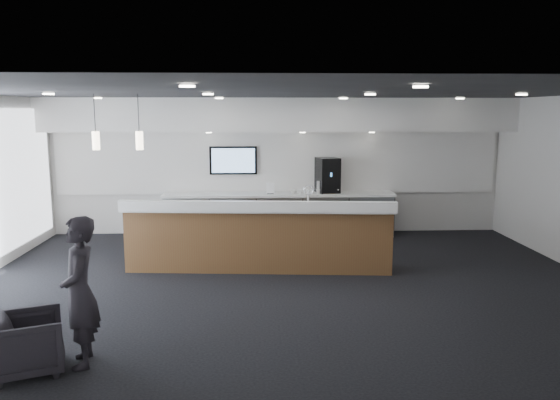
{
  "coord_description": "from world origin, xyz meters",
  "views": [
    {
      "loc": [
        -0.52,
        -8.18,
        2.71
      ],
      "look_at": [
        -0.08,
        1.3,
        1.18
      ],
      "focal_mm": 35.0,
      "sensor_mm": 36.0,
      "label": 1
    }
  ],
  "objects_px": {
    "service_counter": "(259,237)",
    "lounge_guest": "(80,292)",
    "coffee_machine": "(328,175)",
    "armchair": "(29,343)"
  },
  "relations": [
    {
      "from": "service_counter",
      "to": "lounge_guest",
      "type": "bearing_deg",
      "value": -113.97
    },
    {
      "from": "service_counter",
      "to": "lounge_guest",
      "type": "relative_size",
      "value": 2.86
    },
    {
      "from": "coffee_machine",
      "to": "armchair",
      "type": "xyz_separation_m",
      "value": [
        -3.98,
        -6.38,
        -1.02
      ]
    },
    {
      "from": "service_counter",
      "to": "coffee_machine",
      "type": "relative_size",
      "value": 6.05
    },
    {
      "from": "lounge_guest",
      "to": "coffee_machine",
      "type": "bearing_deg",
      "value": 137.31
    },
    {
      "from": "service_counter",
      "to": "coffee_machine",
      "type": "distance_m",
      "value": 3.18
    },
    {
      "from": "service_counter",
      "to": "armchair",
      "type": "bearing_deg",
      "value": -118.62
    },
    {
      "from": "coffee_machine",
      "to": "armchair",
      "type": "distance_m",
      "value": 7.58
    },
    {
      "from": "coffee_machine",
      "to": "armchair",
      "type": "relative_size",
      "value": 1.11
    },
    {
      "from": "coffee_machine",
      "to": "armchair",
      "type": "bearing_deg",
      "value": -135.18
    }
  ]
}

